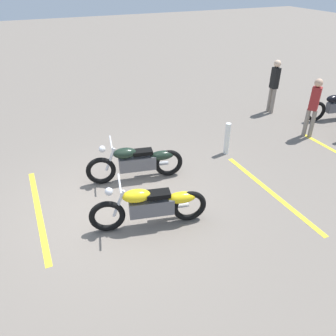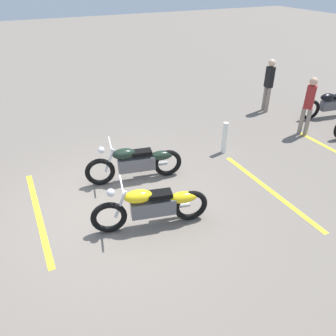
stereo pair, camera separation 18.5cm
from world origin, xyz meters
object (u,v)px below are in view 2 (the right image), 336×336
object	(u,v)px
motorcycle_row_center	(333,104)
bystander_near_row	(309,104)
motorcycle_dark_foreground	(137,162)
bystander_secondary	(269,83)
bollard_post	(225,138)
motorcycle_bright_foreground	(154,205)

from	to	relation	value
motorcycle_row_center	bystander_near_row	size ratio (longest dim) A/B	1.27
motorcycle_dark_foreground	bystander_secondary	size ratio (longest dim) A/B	1.27
bystander_near_row	bollard_post	distance (m)	2.76
bystander_near_row	motorcycle_bright_foreground	bearing A→B (deg)	-17.34
bystander_near_row	motorcycle_dark_foreground	bearing A→B (deg)	-33.47
motorcycle_bright_foreground	bollard_post	size ratio (longest dim) A/B	2.58
motorcycle_dark_foreground	bollard_post	distance (m)	2.56
motorcycle_row_center	bollard_post	world-z (taller)	bollard_post
motorcycle_row_center	motorcycle_dark_foreground	bearing A→B (deg)	15.40
motorcycle_row_center	bollard_post	bearing A→B (deg)	15.90
motorcycle_row_center	bystander_secondary	bearing A→B (deg)	-30.45
motorcycle_bright_foreground	bollard_post	bearing A→B (deg)	-134.11
motorcycle_row_center	bollard_post	xyz separation A→B (m)	(-4.54, -0.60, -0.02)
motorcycle_dark_foreground	bystander_near_row	size ratio (longest dim) A/B	1.30
motorcycle_bright_foreground	motorcycle_row_center	xyz separation A→B (m)	(7.36, 2.51, -0.02)
motorcycle_row_center	bystander_secondary	size ratio (longest dim) A/B	1.24
bystander_secondary	motorcycle_bright_foreground	bearing A→B (deg)	-144.62
bystander_near_row	bollard_post	bearing A→B (deg)	-36.87
motorcycle_row_center	bystander_secondary	world-z (taller)	bystander_secondary
motorcycle_row_center	bollard_post	size ratio (longest dim) A/B	2.52
motorcycle_row_center	bystander_near_row	xyz separation A→B (m)	(-1.83, -0.64, 0.50)
motorcycle_dark_foreground	bollard_post	size ratio (longest dim) A/B	2.59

